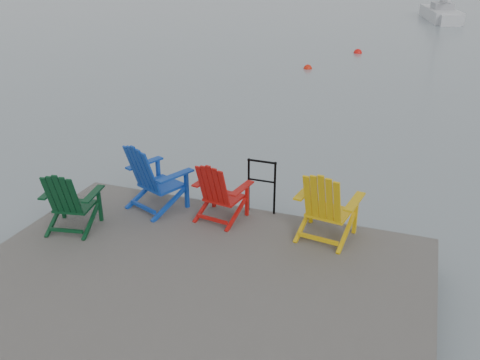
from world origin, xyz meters
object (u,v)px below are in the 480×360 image
(chair_yellow, at_px, (326,204))
(buoy_b, at_px, (358,53))
(handrail, at_px, (262,181))
(sailboat_near, at_px, (440,15))
(chair_blue, at_px, (154,176))
(buoy_a, at_px, (308,69))
(chair_red, at_px, (219,190))
(chair_green, at_px, (69,200))

(chair_yellow, distance_m, buoy_b, 19.02)
(handrail, bearing_deg, sailboat_near, 85.64)
(chair_blue, height_order, buoy_a, chair_blue)
(handrail, distance_m, chair_yellow, 1.25)
(chair_blue, bearing_deg, handrail, 38.63)
(chair_red, height_order, chair_yellow, chair_yellow)
(handrail, distance_m, chair_blue, 1.75)
(chair_green, bearing_deg, chair_blue, 40.43)
(chair_green, height_order, chair_blue, chair_blue)
(chair_green, xyz_separation_m, chair_yellow, (3.67, 1.06, 0.05))
(chair_blue, distance_m, chair_yellow, 2.82)
(chair_yellow, bearing_deg, chair_red, -172.42)
(buoy_a, bearing_deg, sailboat_near, 76.20)
(handrail, height_order, chair_yellow, chair_yellow)
(sailboat_near, relative_size, buoy_a, 28.14)
(chair_red, bearing_deg, buoy_b, 100.38)
(chair_blue, height_order, buoy_b, chair_blue)
(handrail, relative_size, chair_red, 0.90)
(buoy_a, bearing_deg, chair_yellow, -76.03)
(chair_red, bearing_deg, chair_yellow, 8.44)
(chair_yellow, distance_m, sailboat_near, 35.05)
(chair_green, distance_m, sailboat_near, 36.44)
(chair_green, distance_m, buoy_a, 15.48)
(chair_yellow, height_order, buoy_b, chair_yellow)
(chair_green, bearing_deg, buoy_b, 74.44)
(chair_blue, height_order, chair_yellow, chair_blue)
(chair_blue, distance_m, sailboat_near, 35.28)
(buoy_a, distance_m, buoy_b, 4.70)
(chair_red, bearing_deg, handrail, 50.84)
(chair_green, xyz_separation_m, buoy_b, (1.52, 19.92, -1.00))
(chair_yellow, bearing_deg, handrail, 164.70)
(chair_blue, relative_size, buoy_b, 2.83)
(chair_green, bearing_deg, chair_yellow, 4.92)
(chair_yellow, xyz_separation_m, buoy_b, (-2.15, 18.86, -1.06))
(sailboat_near, bearing_deg, buoy_b, -113.28)
(handrail, relative_size, chair_green, 0.90)
(chair_yellow, height_order, buoy_a, chair_yellow)
(buoy_a, bearing_deg, handrail, -80.05)
(chair_yellow, bearing_deg, chair_blue, -171.99)
(chair_blue, relative_size, buoy_a, 3.24)
(sailboat_near, height_order, buoy_b, sailboat_near)
(chair_green, bearing_deg, handrail, 20.43)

